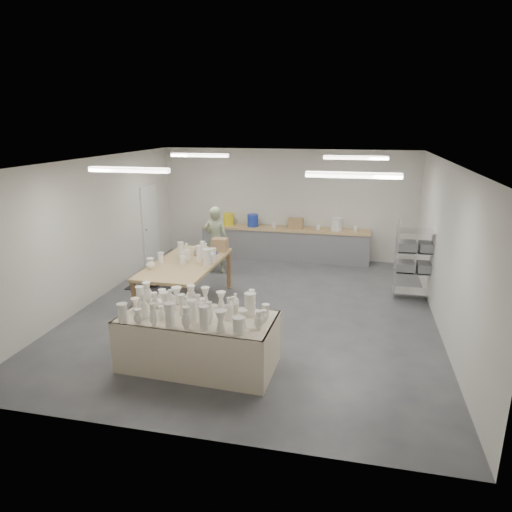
% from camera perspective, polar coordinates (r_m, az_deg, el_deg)
% --- Properties ---
extents(room, '(8.00, 8.02, 3.00)m').
position_cam_1_polar(room, '(8.88, -0.58, 5.79)').
color(room, '#424449').
rests_on(room, ground).
extents(back_counter, '(4.60, 0.60, 1.24)m').
position_cam_1_polar(back_counter, '(12.66, 3.54, 1.70)').
color(back_counter, tan).
rests_on(back_counter, ground).
extents(wire_shelf, '(0.88, 0.48, 1.80)m').
position_cam_1_polar(wire_shelf, '(10.29, 19.43, -0.19)').
color(wire_shelf, silver).
rests_on(wire_shelf, ground).
extents(drying_table, '(2.43, 1.24, 1.21)m').
position_cam_1_polar(drying_table, '(7.24, -7.30, -10.15)').
color(drying_table, olive).
rests_on(drying_table, ground).
extents(work_table, '(1.30, 2.52, 1.30)m').
position_cam_1_polar(work_table, '(9.51, -8.20, -0.69)').
color(work_table, tan).
rests_on(work_table, ground).
extents(rug, '(1.00, 0.70, 0.02)m').
position_cam_1_polar(rug, '(10.96, -12.98, -3.65)').
color(rug, black).
rests_on(rug, ground).
extents(cat, '(0.49, 0.43, 0.18)m').
position_cam_1_polar(cat, '(10.91, -12.95, -3.20)').
color(cat, white).
rests_on(cat, rug).
extents(potter, '(0.62, 0.41, 1.69)m').
position_cam_1_polar(potter, '(11.52, -5.05, 2.04)').
color(potter, '#9BA983').
rests_on(potter, ground).
extents(red_stool, '(0.38, 0.38, 0.35)m').
position_cam_1_polar(red_stool, '(11.91, -4.60, -0.12)').
color(red_stool, red).
rests_on(red_stool, ground).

